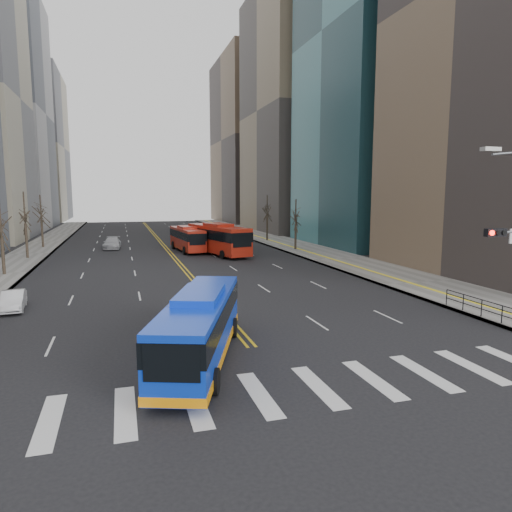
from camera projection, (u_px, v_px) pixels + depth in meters
ground at (289, 390)px, 17.05m from camera, size 220.00×220.00×0.00m
sidewalk_right at (292, 245)px, 64.72m from camera, size 7.00×130.00×0.15m
sidewalk_left at (29, 254)px, 55.10m from camera, size 5.00×130.00×0.15m
crosswalk at (289, 390)px, 17.05m from camera, size 26.70×4.00×0.01m
centerline at (161, 242)px, 69.27m from camera, size 0.55×100.00×0.01m
office_towers at (151, 97)px, 78.90m from camera, size 83.00×134.00×58.00m
pedestrian_railing at (482, 305)px, 26.68m from camera, size 0.06×6.06×1.02m
street_trees at (106, 217)px, 47.17m from camera, size 35.20×47.20×7.60m
blue_bus at (200, 324)px, 19.88m from camera, size 5.70×10.75×3.12m
red_bus_near at (218, 237)px, 55.05m from camera, size 5.65×12.30×3.78m
red_bus_far at (187, 237)px, 58.28m from camera, size 3.35×10.30×3.24m
car_white at (13, 301)px, 28.76m from camera, size 1.64×3.83×1.23m
car_dark_mid at (244, 244)px, 60.56m from camera, size 1.78×4.04×1.35m
car_silver at (112, 243)px, 60.98m from camera, size 2.44×5.33×1.51m
car_dark_far at (217, 231)px, 82.87m from camera, size 3.20×4.94×1.27m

